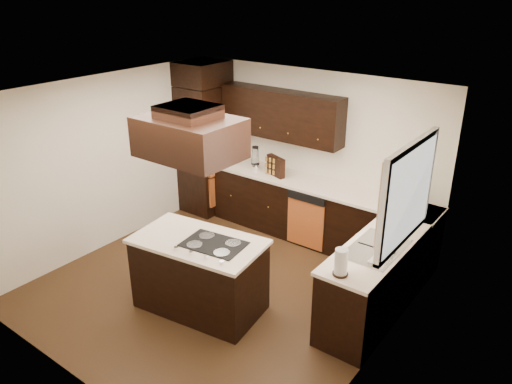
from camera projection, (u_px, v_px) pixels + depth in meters
floor at (222, 287)px, 6.47m from camera, size 4.20×4.20×0.02m
ceiling at (216, 94)px, 5.48m from camera, size 4.20×4.20×0.02m
wall_back at (310, 153)px, 7.53m from camera, size 4.20×0.02×2.50m
wall_front at (64, 276)px, 4.42m from camera, size 4.20×0.02×2.50m
wall_left at (107, 162)px, 7.13m from camera, size 0.02×4.20×2.50m
wall_right at (385, 251)px, 4.81m from camera, size 0.02×4.20×2.50m
oven_column at (205, 149)px, 8.28m from camera, size 0.65×0.75×2.12m
wall_oven_face at (221, 150)px, 8.06m from camera, size 0.05×0.62×0.78m
base_cabinets_back at (300, 209)px, 7.60m from camera, size 2.93×0.60×0.88m
base_cabinets_right at (385, 272)px, 5.97m from camera, size 0.60×2.40×0.88m
countertop_back at (300, 181)px, 7.41m from camera, size 2.93×0.63×0.04m
countertop_right at (387, 238)px, 5.79m from camera, size 0.63×2.40×0.04m
upper_cabinets at (281, 115)px, 7.41m from camera, size 2.00×0.34×0.72m
dishwasher_front at (306, 224)px, 7.24m from camera, size 0.60×0.05×0.72m
window_frame at (408, 194)px, 5.08m from camera, size 0.06×1.32×1.12m
window_pane at (410, 195)px, 5.07m from camera, size 0.00×1.20×1.00m
curtain_left at (386, 202)px, 4.79m from camera, size 0.02×0.34×0.90m
curtain_right at (417, 176)px, 5.41m from camera, size 0.02×0.34×0.90m
sink_rim at (376, 248)px, 5.52m from camera, size 0.52×0.84×0.01m
island at (200, 276)px, 5.89m from camera, size 1.55×0.98×0.88m
island_top at (198, 241)px, 5.71m from camera, size 1.61×1.04×0.04m
cooktop at (214, 244)px, 5.60m from camera, size 0.74×0.55×0.01m
range_hood at (190, 138)px, 5.16m from camera, size 1.05×0.72×0.42m
hood_duct at (188, 111)px, 5.05m from camera, size 0.55×0.50×0.13m
blender_base at (255, 167)px, 7.77m from camera, size 0.15×0.15×0.10m
blender_pitcher at (255, 156)px, 7.70m from camera, size 0.13×0.13×0.26m
spice_rack at (276, 166)px, 7.51m from camera, size 0.37×0.21×0.30m
mixing_bowl at (233, 161)px, 8.08m from camera, size 0.28×0.28×0.07m
soap_bottle at (394, 221)px, 5.97m from camera, size 0.10×0.10×0.17m
paper_towel at (341, 262)px, 4.97m from camera, size 0.15×0.15×0.29m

